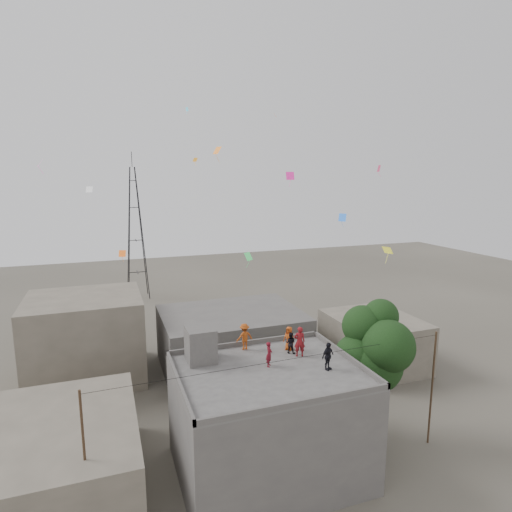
{
  "coord_description": "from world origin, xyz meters",
  "views": [
    {
      "loc": [
        -8.06,
        -20.44,
        16.54
      ],
      "look_at": [
        -0.23,
        1.4,
        12.3
      ],
      "focal_mm": 30.0,
      "sensor_mm": 36.0,
      "label": 1
    }
  ],
  "objects_px": {
    "stair_head_box": "(201,344)",
    "person_red_adult": "(300,341)",
    "transmission_tower": "(135,233)",
    "person_dark_adult": "(328,356)",
    "tree": "(376,349)"
  },
  "relations": [
    {
      "from": "stair_head_box",
      "to": "person_red_adult",
      "type": "distance_m",
      "value": 5.81
    },
    {
      "from": "transmission_tower",
      "to": "person_red_adult",
      "type": "bearing_deg",
      "value": -80.54
    },
    {
      "from": "person_red_adult",
      "to": "person_dark_adult",
      "type": "distance_m",
      "value": 2.29
    },
    {
      "from": "tree",
      "to": "transmission_tower",
      "type": "height_order",
      "value": "transmission_tower"
    },
    {
      "from": "stair_head_box",
      "to": "tree",
      "type": "height_order",
      "value": "tree"
    },
    {
      "from": "person_dark_adult",
      "to": "person_red_adult",
      "type": "bearing_deg",
      "value": 84.96
    },
    {
      "from": "tree",
      "to": "person_dark_adult",
      "type": "bearing_deg",
      "value": -160.1
    },
    {
      "from": "stair_head_box",
      "to": "person_red_adult",
      "type": "relative_size",
      "value": 1.09
    },
    {
      "from": "transmission_tower",
      "to": "person_red_adult",
      "type": "distance_m",
      "value": 39.34
    },
    {
      "from": "stair_head_box",
      "to": "transmission_tower",
      "type": "height_order",
      "value": "transmission_tower"
    },
    {
      "from": "stair_head_box",
      "to": "person_dark_adult",
      "type": "bearing_deg",
      "value": -29.13
    },
    {
      "from": "transmission_tower",
      "to": "person_dark_adult",
      "type": "height_order",
      "value": "transmission_tower"
    },
    {
      "from": "person_dark_adult",
      "to": "transmission_tower",
      "type": "bearing_deg",
      "value": 77.36
    },
    {
      "from": "stair_head_box",
      "to": "transmission_tower",
      "type": "bearing_deg",
      "value": 91.23
    },
    {
      "from": "stair_head_box",
      "to": "person_dark_adult",
      "type": "relative_size",
      "value": 1.27
    }
  ]
}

